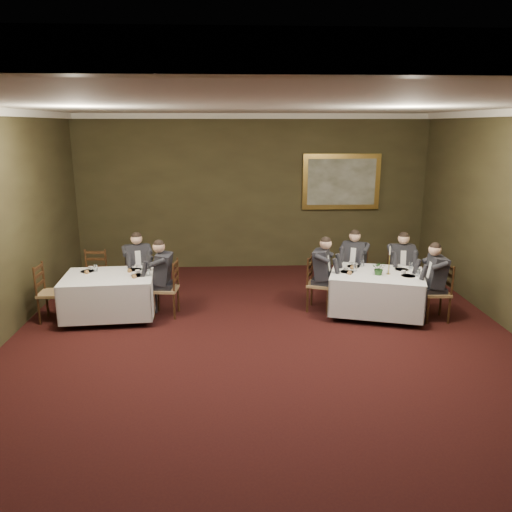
{
  "coord_description": "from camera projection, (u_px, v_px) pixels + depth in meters",
  "views": [
    {
      "loc": [
        -0.48,
        -6.4,
        3.25
      ],
      "look_at": [
        -0.09,
        1.57,
        1.15
      ],
      "focal_mm": 35.0,
      "sensor_mm": 36.0,
      "label": 1
    }
  ],
  "objects": [
    {
      "name": "ground",
      "position": [
        268.0,
        363.0,
        7.03
      ],
      "size": [
        10.0,
        10.0,
        0.0
      ],
      "primitive_type": "plane",
      "color": "black",
      "rests_on": "ground"
    },
    {
      "name": "table_main",
      "position": [
        376.0,
        290.0,
        8.72
      ],
      "size": [
        1.86,
        1.61,
        0.67
      ],
      "rotation": [
        0.0,
        0.0,
        -0.29
      ],
      "color": "black",
      "rests_on": "ground"
    },
    {
      "name": "crown_molding",
      "position": [
        270.0,
        109.0,
        6.16
      ],
      "size": [
        8.0,
        10.0,
        0.12
      ],
      "color": "white",
      "rests_on": "back_wall"
    },
    {
      "name": "chair_sec_backright",
      "position": [
        139.0,
        287.0,
        9.42
      ],
      "size": [
        0.54,
        0.53,
        1.0
      ],
      "rotation": [
        0.0,
        0.0,
        3.44
      ],
      "color": "olive",
      "rests_on": "ground"
    },
    {
      "name": "table_second",
      "position": [
        110.0,
        293.0,
        8.58
      ],
      "size": [
        1.61,
        1.27,
        0.67
      ],
      "rotation": [
        0.0,
        0.0,
        0.07
      ],
      "color": "black",
      "rests_on": "ground"
    },
    {
      "name": "chair_main_endright",
      "position": [
        435.0,
        304.0,
        8.54
      ],
      "size": [
        0.43,
        0.45,
        1.0
      ],
      "rotation": [
        0.0,
        0.0,
        1.54
      ],
      "color": "olive",
      "rests_on": "ground"
    },
    {
      "name": "diner_sec_backright",
      "position": [
        138.0,
        276.0,
        9.35
      ],
      "size": [
        0.52,
        0.58,
        1.35
      ],
      "rotation": [
        0.0,
        0.0,
        3.44
      ],
      "color": "black",
      "rests_on": "chair_sec_backright"
    },
    {
      "name": "diner_main_backright",
      "position": [
        400.0,
        275.0,
        9.36
      ],
      "size": [
        0.44,
        0.51,
        1.35
      ],
      "rotation": [
        0.0,
        0.0,
        3.06
      ],
      "color": "black",
      "rests_on": "chair_main_backright"
    },
    {
      "name": "chair_main_backright",
      "position": [
        399.0,
        287.0,
        9.43
      ],
      "size": [
        0.47,
        0.45,
        1.0
      ],
      "rotation": [
        0.0,
        0.0,
        3.06
      ],
      "color": "olive",
      "rests_on": "ground"
    },
    {
      "name": "candlestick",
      "position": [
        389.0,
        264.0,
        8.53
      ],
      "size": [
        0.07,
        0.07,
        0.51
      ],
      "color": "#B29436",
      "rests_on": "table_main"
    },
    {
      "name": "chair_main_backleft",
      "position": [
        354.0,
        284.0,
        9.62
      ],
      "size": [
        0.59,
        0.58,
        1.0
      ],
      "rotation": [
        0.0,
        0.0,
        2.64
      ],
      "color": "olive",
      "rests_on": "ground"
    },
    {
      "name": "diner_main_endright",
      "position": [
        436.0,
        291.0,
        8.48
      ],
      "size": [
        0.49,
        0.43,
        1.35
      ],
      "rotation": [
        0.0,
        0.0,
        1.54
      ],
      "color": "black",
      "rests_on": "chair_main_endright"
    },
    {
      "name": "diner_main_backleft",
      "position": [
        354.0,
        272.0,
        9.56
      ],
      "size": [
        0.58,
        0.61,
        1.35
      ],
      "rotation": [
        0.0,
        0.0,
        2.64
      ],
      "color": "black",
      "rests_on": "chair_main_backleft"
    },
    {
      "name": "diner_sec_endright",
      "position": [
        165.0,
        287.0,
        8.68
      ],
      "size": [
        0.51,
        0.44,
        1.35
      ],
      "rotation": [
        0.0,
        0.0,
        1.49
      ],
      "color": "black",
      "rests_on": "chair_sec_endright"
    },
    {
      "name": "painting",
      "position": [
        341.0,
        182.0,
        11.39
      ],
      "size": [
        1.77,
        0.09,
        1.26
      ],
      "color": "#DFC151",
      "rests_on": "back_wall"
    },
    {
      "name": "back_wall",
      "position": [
        253.0,
        193.0,
        11.42
      ],
      "size": [
        8.0,
        0.1,
        3.5
      ],
      "primitive_type": "cube",
      "color": "#322C19",
      "rests_on": "ground"
    },
    {
      "name": "chair_sec_endleft",
      "position": [
        53.0,
        304.0,
        8.51
      ],
      "size": [
        0.42,
        0.44,
        1.0
      ],
      "rotation": [
        0.0,
        0.0,
        -1.57
      ],
      "color": "olive",
      "rests_on": "ground"
    },
    {
      "name": "chair_main_endleft",
      "position": [
        319.0,
        295.0,
        8.99
      ],
      "size": [
        0.55,
        0.56,
        1.0
      ],
      "rotation": [
        0.0,
        0.0,
        -1.92
      ],
      "color": "olive",
      "rests_on": "ground"
    },
    {
      "name": "place_setting_table_main",
      "position": [
        356.0,
        264.0,
        9.07
      ],
      "size": [
        0.33,
        0.31,
        0.14
      ],
      "color": "white",
      "rests_on": "table_main"
    },
    {
      "name": "diner_main_endleft",
      "position": [
        320.0,
        283.0,
        8.93
      ],
      "size": [
        0.59,
        0.54,
        1.35
      ],
      "rotation": [
        0.0,
        0.0,
        -1.92
      ],
      "color": "black",
      "rests_on": "chair_main_endleft"
    },
    {
      "name": "place_setting_table_second",
      "position": [
        91.0,
        269.0,
        8.78
      ],
      "size": [
        0.33,
        0.31,
        0.14
      ],
      "color": "white",
      "rests_on": "table_second"
    },
    {
      "name": "ceiling",
      "position": [
        270.0,
        104.0,
        6.14
      ],
      "size": [
        8.0,
        10.0,
        0.1
      ],
      "primitive_type": "cube",
      "color": "silver",
      "rests_on": "back_wall"
    },
    {
      "name": "chair_sec_backleft",
      "position": [
        95.0,
        289.0,
        9.32
      ],
      "size": [
        0.46,
        0.44,
        1.0
      ],
      "rotation": [
        0.0,
        0.0,
        3.09
      ],
      "color": "olive",
      "rests_on": "ground"
    },
    {
      "name": "chair_sec_endright",
      "position": [
        167.0,
        300.0,
        8.73
      ],
      "size": [
        0.46,
        0.47,
        1.0
      ],
      "rotation": [
        0.0,
        0.0,
        1.49
      ],
      "color": "olive",
      "rests_on": "ground"
    },
    {
      "name": "centerpiece",
      "position": [
        379.0,
        267.0,
        8.51
      ],
      "size": [
        0.28,
        0.25,
        0.26
      ],
      "primitive_type": "imported",
      "rotation": [
        0.0,
        0.0,
        -0.26
      ],
      "color": "#2D5926",
      "rests_on": "table_main"
    }
  ]
}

